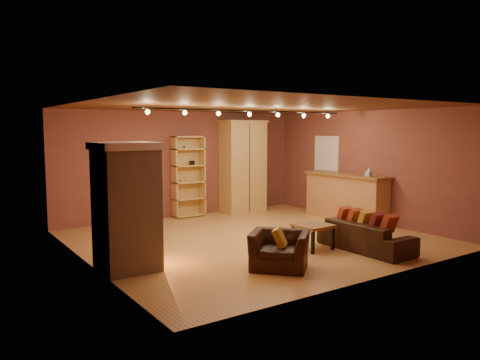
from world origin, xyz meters
TOP-DOWN VIEW (x-y plane):
  - floor at (0.00, 0.00)m, footprint 7.00×7.00m
  - ceiling at (0.00, 0.00)m, footprint 7.00×7.00m
  - back_wall at (0.00, 3.25)m, footprint 7.00×0.02m
  - left_wall at (-3.50, 0.00)m, footprint 0.02×6.50m
  - right_wall at (3.50, 0.00)m, footprint 0.02×6.50m
  - fireplace at (-3.04, -0.60)m, footprint 1.01×0.98m
  - back_window at (-1.30, 3.23)m, footprint 0.56×0.04m
  - bookcase at (0.04, 3.14)m, footprint 0.88×0.34m
  - armoire at (1.70, 2.92)m, footprint 1.27×0.72m
  - bar_counter at (3.20, 0.40)m, footprint 0.66×2.51m
  - tissue_box at (3.15, -0.36)m, footprint 0.11×0.11m
  - right_window at (3.47, 1.40)m, footprint 0.05×0.90m
  - loveseat at (1.22, -1.97)m, footprint 0.57×1.92m
  - armchair at (-0.90, -1.96)m, footprint 1.10×1.12m
  - coffee_table at (0.44, -1.33)m, footprint 0.67×0.67m
  - track_rail at (0.00, 0.20)m, footprint 5.20×0.09m

SIDE VIEW (x-z plane):
  - floor at x=0.00m, z-range 0.00..0.00m
  - loveseat at x=1.22m, z-range 0.00..0.79m
  - coffee_table at x=0.44m, z-range 0.17..0.66m
  - armchair at x=-0.90m, z-range 0.00..0.83m
  - bar_counter at x=3.20m, z-range 0.01..1.21m
  - fireplace at x=-3.04m, z-range 0.00..2.12m
  - bookcase at x=0.04m, z-range 0.02..2.18m
  - tissue_box at x=3.15m, z-range 1.18..1.39m
  - armoire at x=1.70m, z-range 0.00..2.59m
  - back_wall at x=0.00m, z-range 0.00..2.80m
  - left_wall at x=-3.50m, z-range 0.00..2.80m
  - right_wall at x=3.50m, z-range 0.00..2.80m
  - back_window at x=-1.30m, z-range 1.12..1.98m
  - right_window at x=3.47m, z-range 1.15..2.15m
  - track_rail at x=0.00m, z-range 2.62..2.75m
  - ceiling at x=0.00m, z-range 2.80..2.80m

